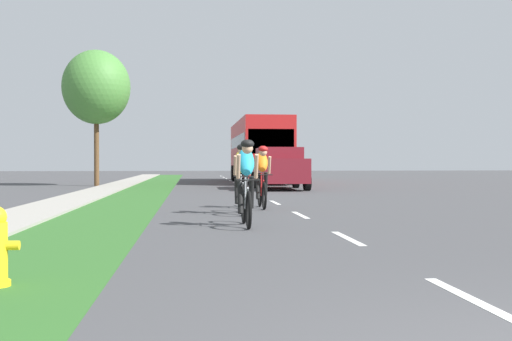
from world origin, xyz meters
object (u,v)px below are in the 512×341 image
Objects in this scene: cyclist_lead at (246,182)px; cyclist_distant at (262,176)px; suv_maroon at (279,167)px; bus_red at (259,148)px; street_tree_near at (96,87)px; cyclist_trailing at (242,178)px.

cyclist_lead and cyclist_distant have the same top height.
bus_red is at bearing 89.41° from suv_maroon.
cyclist_lead is 4.57m from cyclist_distant.
cyclist_lead is 25.08m from bus_red.
street_tree_near reaches higher than bus_red.
suv_maroon is (2.75, 15.55, 0.14)m from cyclist_lead.
cyclist_lead and cyclist_trailing have the same top height.
cyclist_trailing is at bearing -97.00° from bus_red.
cyclist_distant is 20.52m from bus_red.
bus_red is 10.13m from street_tree_near.
cyclist_trailing is (0.13, 2.77, 0.00)m from cyclist_lead.
cyclist_trailing is 0.37× the size of suv_maroon.
cyclist_distant is at bearing 69.22° from cyclist_trailing.
bus_red is (2.72, 22.11, 1.17)m from cyclist_trailing.
cyclist_lead is 0.15× the size of bus_red.
cyclist_distant is at bearing -67.67° from street_tree_near.
cyclist_lead is 1.00× the size of cyclist_distant.
suv_maroon is (2.62, 12.77, 0.14)m from cyclist_trailing.
cyclist_distant is at bearing -95.77° from bus_red.
cyclist_trailing is 0.26× the size of street_tree_near.
cyclist_distant is at bearing -100.08° from suv_maroon.
bus_red is (2.06, 20.39, 1.17)m from cyclist_distant.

